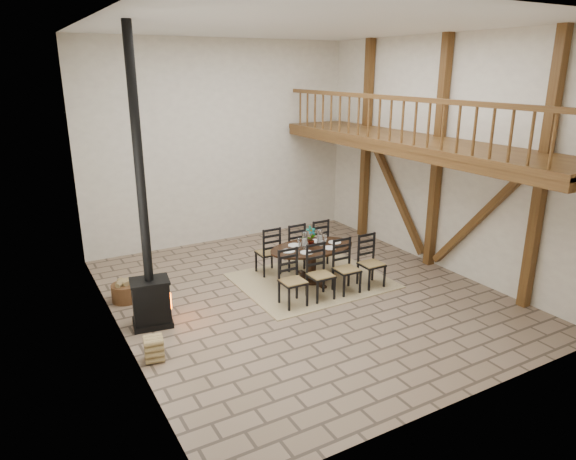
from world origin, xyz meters
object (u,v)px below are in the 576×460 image
log_basket (125,292)px  log_stack (154,349)px  dining_table (314,265)px  wood_stove (148,265)px

log_basket → log_stack: log_basket is taller
dining_table → wood_stove: wood_stove is taller
wood_stove → log_basket: wood_stove is taller
dining_table → log_basket: size_ratio=4.40×
wood_stove → log_stack: size_ratio=12.64×
dining_table → log_basket: bearing=164.3°
wood_stove → log_basket: (-0.18, 1.24, -0.94)m
log_stack → dining_table: bearing=19.6°
log_stack → wood_stove: bearing=75.8°
dining_table → log_basket: (-3.64, 1.05, -0.21)m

